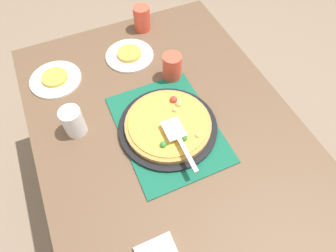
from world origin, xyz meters
TOP-DOWN VIEW (x-y plane):
  - ground_plane at (0.00, 0.00)m, footprint 8.00×8.00m
  - dining_table at (0.00, 0.00)m, footprint 1.40×1.00m
  - placemat at (0.00, 0.00)m, footprint 0.48×0.36m
  - pizza_pan at (0.00, 0.00)m, footprint 0.38×0.38m
  - pizza at (-0.00, -0.00)m, footprint 0.33×0.33m
  - plate_near_left at (0.43, 0.35)m, footprint 0.22×0.22m
  - plate_far_right at (0.44, -0.00)m, footprint 0.22×0.22m
  - served_slice_left at (0.43, 0.35)m, footprint 0.11×0.11m
  - served_slice_right at (0.44, -0.00)m, footprint 0.11×0.11m
  - cup_near at (0.60, -0.13)m, footprint 0.08×0.08m
  - cup_far at (0.14, 0.32)m, footprint 0.08×0.08m
  - cup_corner at (0.24, -0.13)m, footprint 0.08×0.08m
  - pizza_server at (-0.10, 0.00)m, footprint 0.23×0.07m

SIDE VIEW (x-z plane):
  - ground_plane at x=0.00m, z-range 0.00..0.00m
  - dining_table at x=0.00m, z-range 0.27..1.02m
  - placemat at x=0.00m, z-range 0.75..0.76m
  - plate_near_left at x=0.43m, z-range 0.75..0.76m
  - plate_far_right at x=0.44m, z-range 0.75..0.76m
  - pizza_pan at x=0.00m, z-range 0.76..0.77m
  - served_slice_left at x=0.43m, z-range 0.76..0.78m
  - served_slice_right at x=0.44m, z-range 0.76..0.78m
  - pizza at x=0.00m, z-range 0.76..0.81m
  - cup_near at x=0.60m, z-range 0.75..0.87m
  - cup_far at x=0.14m, z-range 0.75..0.87m
  - cup_corner at x=0.24m, z-range 0.75..0.87m
  - pizza_server at x=-0.10m, z-range 0.82..0.82m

